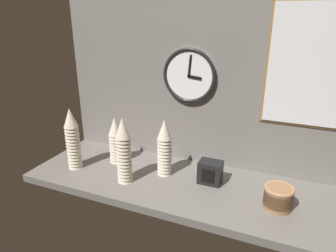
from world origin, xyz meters
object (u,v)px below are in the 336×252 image
at_px(cup_stack_far_left, 73,139).
at_px(cup_stack_left, 116,140).
at_px(cup_stack_center_left, 124,150).
at_px(cup_stack_center, 164,147).
at_px(menu_board, 310,66).
at_px(napkin_dispenser, 210,172).
at_px(wall_clock, 189,76).
at_px(bowl_stack_far_right, 278,197).

bearing_deg(cup_stack_far_left, cup_stack_left, 40.45).
bearing_deg(cup_stack_left, cup_stack_center_left, -47.32).
bearing_deg(cup_stack_far_left, cup_stack_center, 14.47).
bearing_deg(cup_stack_left, cup_stack_far_left, -139.55).
bearing_deg(menu_board, cup_stack_far_left, -163.58).
relative_size(cup_stack_left, menu_board, 0.47).
bearing_deg(cup_stack_left, napkin_dispenser, -1.41).
distance_m(wall_clock, menu_board, 0.59).
relative_size(cup_stack_center_left, cup_stack_center, 1.12).
relative_size(cup_stack_far_left, bowl_stack_far_right, 2.66).
relative_size(cup_stack_center_left, cup_stack_far_left, 1.00).
relative_size(cup_stack_left, bowl_stack_far_right, 2.09).
bearing_deg(cup_stack_center, wall_clock, 73.12).
xyz_separation_m(cup_stack_far_left, wall_clock, (0.56, 0.33, 0.33)).
bearing_deg(napkin_dispenser, wall_clock, 135.50).
bearing_deg(cup_stack_center, bowl_stack_far_right, -8.20).
distance_m(cup_stack_center_left, napkin_dispenser, 0.46).
height_order(cup_stack_center_left, cup_stack_far_left, same).
bearing_deg(bowl_stack_far_right, napkin_dispenser, 164.30).
height_order(cup_stack_far_left, bowl_stack_far_right, cup_stack_far_left).
xyz_separation_m(cup_stack_center_left, cup_stack_far_left, (-0.34, 0.02, 0.00)).
height_order(cup_stack_center, wall_clock, wall_clock).
bearing_deg(menu_board, cup_stack_left, -169.19).
height_order(bowl_stack_far_right, wall_clock, wall_clock).
xyz_separation_m(menu_board, napkin_dispenser, (-0.39, -0.20, -0.53)).
distance_m(bowl_stack_far_right, menu_board, 0.61).
bearing_deg(cup_stack_left, cup_stack_center, -4.30).
bearing_deg(cup_stack_left, wall_clock, 24.72).
height_order(cup_stack_left, wall_clock, wall_clock).
bearing_deg(cup_stack_center, cup_stack_left, 175.70).
height_order(cup_stack_center_left, napkin_dispenser, cup_stack_center_left).
xyz_separation_m(wall_clock, napkin_dispenser, (0.19, -0.19, -0.45)).
height_order(cup_stack_left, cup_stack_far_left, cup_stack_far_left).
bearing_deg(bowl_stack_far_right, cup_stack_center, 171.80).
height_order(cup_stack_left, napkin_dispenser, cup_stack_left).
distance_m(cup_stack_center, bowl_stack_far_right, 0.60).
height_order(cup_stack_far_left, napkin_dispenser, cup_stack_far_left).
height_order(cup_stack_center, menu_board, menu_board).
height_order(cup_stack_left, cup_stack_center, cup_stack_center).
height_order(wall_clock, napkin_dispenser, wall_clock).
height_order(cup_stack_center_left, menu_board, menu_board).
distance_m(cup_stack_left, wall_clock, 0.56).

